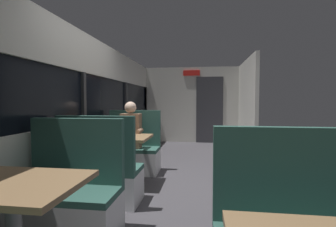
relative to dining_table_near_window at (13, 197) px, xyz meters
The scene contains 10 objects.
ground_plane 2.36m from the dining_table_near_window, 66.82° to the left, with size 3.30×9.20×0.02m, color #423F44.
carriage_window_panel_left 2.21m from the dining_table_near_window, 104.90° to the left, with size 0.09×8.48×2.30m.
carriage_end_bulkhead 6.38m from the dining_table_near_window, 81.37° to the left, with size 2.90×0.11×2.30m.
carriage_aisle_panel_right 5.63m from the dining_table_near_window, 65.26° to the left, with size 0.08×2.40×2.30m, color beige.
dining_table_near_window is the anchor object (origin of this frame).
bench_near_window_facing_entry 0.77m from the dining_table_near_window, 90.00° to the left, with size 0.95×0.50×1.10m.
dining_table_mid_window 2.16m from the dining_table_near_window, 90.00° to the left, with size 0.90×0.70×0.74m.
bench_mid_window_facing_end 1.49m from the dining_table_near_window, 90.00° to the left, with size 0.95×0.50×1.10m.
bench_mid_window_facing_entry 2.87m from the dining_table_near_window, 90.00° to the left, with size 0.95×0.50×1.10m.
seated_passenger 2.79m from the dining_table_near_window, 90.00° to the left, with size 0.47×0.55×1.26m.
Camera 1 is at (0.35, -3.57, 1.27)m, focal length 26.92 mm.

